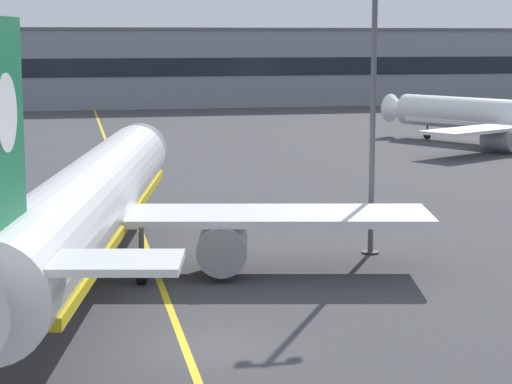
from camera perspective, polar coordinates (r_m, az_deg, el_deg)
name	(u,v)px	position (r m, az deg, el deg)	size (l,w,h in m)	color
ground_plane	(214,348)	(35.58, -2.47, -9.05)	(400.00, 400.00, 0.00)	#3D3D3F
taxiway_centreline	(131,207)	(64.52, -7.27, -0.89)	(0.30, 180.00, 0.01)	yellow
airliner_foreground	(89,204)	(46.12, -9.68, -0.67)	(32.27, 41.10, 11.65)	white
apron_lamp_post	(373,115)	(49.78, 6.83, 4.50)	(2.24, 0.90, 13.70)	#515156
terminal_building	(129,68)	(156.90, -7.43, 7.20)	(149.12, 12.40, 12.45)	gray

